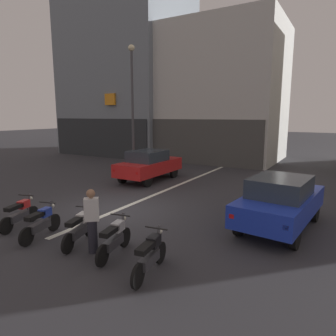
{
  "coord_description": "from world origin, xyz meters",
  "views": [
    {
      "loc": [
        7.09,
        -8.19,
        3.48
      ],
      "look_at": [
        1.06,
        2.0,
        1.4
      ],
      "focal_mm": 32.16,
      "sensor_mm": 36.0,
      "label": 1
    }
  ],
  "objects_px": {
    "motorcycle_white_row_centre": "(80,228)",
    "motorcycle_silver_row_right_mid": "(115,238)",
    "person_by_motorcycles": "(92,221)",
    "street_lamp": "(132,99)",
    "car_blue_parked_kerbside": "(280,201)",
    "motorcycle_red_row_leftmost": "(20,213)",
    "car_red_crossing_near": "(149,164)",
    "motorcycle_blue_row_left_mid": "(41,222)",
    "motorcycle_black_row_rightmost": "(150,255)"
  },
  "relations": [
    {
      "from": "motorcycle_white_row_centre",
      "to": "motorcycle_silver_row_right_mid",
      "type": "relative_size",
      "value": 0.98
    },
    {
      "from": "person_by_motorcycles",
      "to": "street_lamp",
      "type": "bearing_deg",
      "value": 121.1
    },
    {
      "from": "car_blue_parked_kerbside",
      "to": "motorcycle_red_row_leftmost",
      "type": "xyz_separation_m",
      "value": [
        -7.01,
        -4.06,
        -0.43
      ]
    },
    {
      "from": "car_red_crossing_near",
      "to": "car_blue_parked_kerbside",
      "type": "bearing_deg",
      "value": -26.56
    },
    {
      "from": "motorcycle_white_row_centre",
      "to": "person_by_motorcycles",
      "type": "relative_size",
      "value": 0.97
    },
    {
      "from": "car_blue_parked_kerbside",
      "to": "motorcycle_red_row_leftmost",
      "type": "distance_m",
      "value": 8.11
    },
    {
      "from": "car_red_crossing_near",
      "to": "street_lamp",
      "type": "distance_m",
      "value": 3.96
    },
    {
      "from": "street_lamp",
      "to": "person_by_motorcycles",
      "type": "bearing_deg",
      "value": -58.9
    },
    {
      "from": "motorcycle_red_row_leftmost",
      "to": "motorcycle_blue_row_left_mid",
      "type": "height_order",
      "value": "same"
    },
    {
      "from": "motorcycle_silver_row_right_mid",
      "to": "motorcycle_black_row_rightmost",
      "type": "distance_m",
      "value": 1.31
    },
    {
      "from": "motorcycle_blue_row_left_mid",
      "to": "motorcycle_silver_row_right_mid",
      "type": "xyz_separation_m",
      "value": [
        2.55,
        0.21,
        0.0
      ]
    },
    {
      "from": "street_lamp",
      "to": "motorcycle_white_row_centre",
      "type": "xyz_separation_m",
      "value": [
        4.56,
        -8.49,
        -3.95
      ]
    },
    {
      "from": "motorcycle_white_row_centre",
      "to": "motorcycle_blue_row_left_mid",
      "type": "bearing_deg",
      "value": -168.53
    },
    {
      "from": "car_red_crossing_near",
      "to": "motorcycle_silver_row_right_mid",
      "type": "distance_m",
      "value": 8.82
    },
    {
      "from": "motorcycle_blue_row_left_mid",
      "to": "motorcycle_black_row_rightmost",
      "type": "relative_size",
      "value": 0.99
    },
    {
      "from": "car_blue_parked_kerbside",
      "to": "motorcycle_blue_row_left_mid",
      "type": "bearing_deg",
      "value": -143.45
    },
    {
      "from": "motorcycle_silver_row_right_mid",
      "to": "motorcycle_black_row_rightmost",
      "type": "xyz_separation_m",
      "value": [
        1.27,
        -0.3,
        0.0
      ]
    },
    {
      "from": "street_lamp",
      "to": "motorcycle_red_row_leftmost",
      "type": "bearing_deg",
      "value": -76.75
    },
    {
      "from": "person_by_motorcycles",
      "to": "car_red_crossing_near",
      "type": "bearing_deg",
      "value": 114.65
    },
    {
      "from": "motorcycle_silver_row_right_mid",
      "to": "car_red_crossing_near",
      "type": "bearing_deg",
      "value": 118.58
    },
    {
      "from": "car_red_crossing_near",
      "to": "motorcycle_silver_row_right_mid",
      "type": "bearing_deg",
      "value": -61.42
    },
    {
      "from": "car_blue_parked_kerbside",
      "to": "street_lamp",
      "type": "relative_size",
      "value": 0.58
    },
    {
      "from": "motorcycle_silver_row_right_mid",
      "to": "person_by_motorcycles",
      "type": "relative_size",
      "value": 0.99
    },
    {
      "from": "street_lamp",
      "to": "motorcycle_white_row_centre",
      "type": "height_order",
      "value": "street_lamp"
    },
    {
      "from": "street_lamp",
      "to": "motorcycle_white_row_centre",
      "type": "relative_size",
      "value": 4.51
    },
    {
      "from": "car_blue_parked_kerbside",
      "to": "motorcycle_silver_row_right_mid",
      "type": "xyz_separation_m",
      "value": [
        -3.19,
        -4.04,
        -0.43
      ]
    },
    {
      "from": "motorcycle_black_row_rightmost",
      "to": "motorcycle_red_row_leftmost",
      "type": "bearing_deg",
      "value": 176.9
    },
    {
      "from": "car_blue_parked_kerbside",
      "to": "motorcycle_black_row_rightmost",
      "type": "distance_m",
      "value": 4.76
    },
    {
      "from": "motorcycle_red_row_leftmost",
      "to": "person_by_motorcycles",
      "type": "height_order",
      "value": "person_by_motorcycles"
    },
    {
      "from": "car_blue_parked_kerbside",
      "to": "motorcycle_silver_row_right_mid",
      "type": "height_order",
      "value": "car_blue_parked_kerbside"
    },
    {
      "from": "car_red_crossing_near",
      "to": "motorcycle_blue_row_left_mid",
      "type": "height_order",
      "value": "car_red_crossing_near"
    },
    {
      "from": "street_lamp",
      "to": "person_by_motorcycles",
      "type": "xyz_separation_m",
      "value": [
        5.24,
        -8.69,
        -3.55
      ]
    },
    {
      "from": "car_blue_parked_kerbside",
      "to": "street_lamp",
      "type": "distance_m",
      "value": 10.68
    },
    {
      "from": "motorcycle_black_row_rightmost",
      "to": "motorcycle_blue_row_left_mid",
      "type": "bearing_deg",
      "value": 178.71
    },
    {
      "from": "motorcycle_black_row_rightmost",
      "to": "street_lamp",
      "type": "bearing_deg",
      "value": 128.82
    },
    {
      "from": "street_lamp",
      "to": "motorcycle_silver_row_right_mid",
      "type": "relative_size",
      "value": 4.43
    },
    {
      "from": "motorcycle_blue_row_left_mid",
      "to": "person_by_motorcycles",
      "type": "height_order",
      "value": "person_by_motorcycles"
    },
    {
      "from": "motorcycle_blue_row_left_mid",
      "to": "motorcycle_silver_row_right_mid",
      "type": "distance_m",
      "value": 2.56
    },
    {
      "from": "street_lamp",
      "to": "person_by_motorcycles",
      "type": "distance_m",
      "value": 10.75
    },
    {
      "from": "motorcycle_red_row_leftmost",
      "to": "car_blue_parked_kerbside",
      "type": "bearing_deg",
      "value": 30.09
    },
    {
      "from": "car_red_crossing_near",
      "to": "street_lamp",
      "type": "height_order",
      "value": "street_lamp"
    },
    {
      "from": "car_blue_parked_kerbside",
      "to": "motorcycle_red_row_leftmost",
      "type": "relative_size",
      "value": 2.62
    },
    {
      "from": "car_red_crossing_near",
      "to": "car_blue_parked_kerbside",
      "type": "height_order",
      "value": "same"
    },
    {
      "from": "car_blue_parked_kerbside",
      "to": "motorcycle_black_row_rightmost",
      "type": "height_order",
      "value": "car_blue_parked_kerbside"
    },
    {
      "from": "motorcycle_blue_row_left_mid",
      "to": "motorcycle_black_row_rightmost",
      "type": "distance_m",
      "value": 3.82
    },
    {
      "from": "motorcycle_silver_row_right_mid",
      "to": "motorcycle_black_row_rightmost",
      "type": "height_order",
      "value": "same"
    },
    {
      "from": "car_blue_parked_kerbside",
      "to": "street_lamp",
      "type": "height_order",
      "value": "street_lamp"
    },
    {
      "from": "person_by_motorcycles",
      "to": "car_blue_parked_kerbside",
      "type": "bearing_deg",
      "value": 47.89
    },
    {
      "from": "car_blue_parked_kerbside",
      "to": "motorcycle_blue_row_left_mid",
      "type": "relative_size",
      "value": 2.59
    },
    {
      "from": "car_red_crossing_near",
      "to": "person_by_motorcycles",
      "type": "height_order",
      "value": "person_by_motorcycles"
    }
  ]
}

